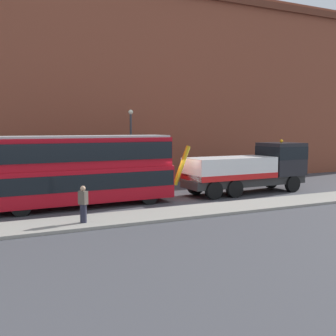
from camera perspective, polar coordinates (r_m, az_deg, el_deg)
The scene contains 7 objects.
ground_plane at distance 26.57m, azimuth 1.23°, elevation -4.24°, with size 120.00×120.00×0.00m, color #424247.
near_kerb at distance 22.96m, azimuth 6.07°, elevation -5.63°, with size 60.00×2.80×0.15m, color gray.
building_facade at distance 33.75m, azimuth -5.16°, elevation 11.56°, with size 60.00×1.50×16.00m.
recovery_tow_truck at distance 29.42m, azimuth 11.23°, elevation 0.06°, with size 10.18×2.88×3.67m.
double_decker_bus at distance 24.09m, azimuth -12.15°, elevation -0.02°, with size 11.10×2.84×4.06m.
pedestrian_onlooker at distance 19.62m, azimuth -11.49°, elevation -4.92°, with size 0.43×0.48×1.71m.
street_lamp at distance 31.23m, azimuth -5.08°, elevation 3.60°, with size 0.36×0.36×5.83m.
Camera 1 is at (-12.01, -23.27, 4.50)m, focal length 44.70 mm.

